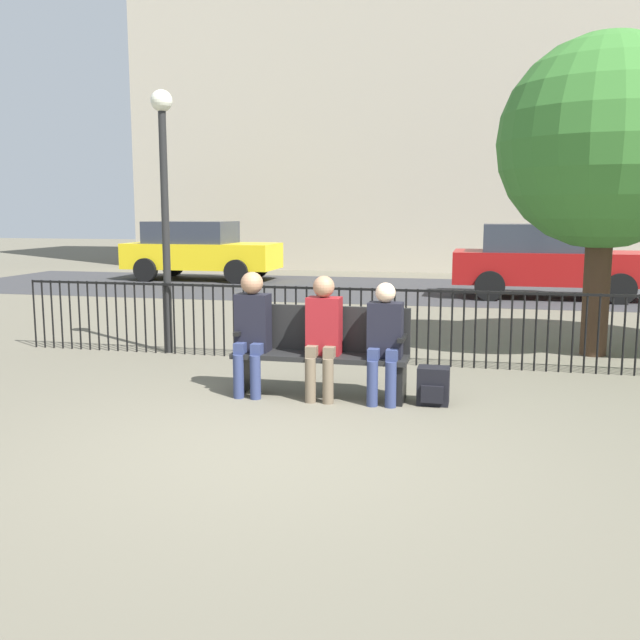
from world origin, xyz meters
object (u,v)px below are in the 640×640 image
object	(u,v)px
seated_person_0	(252,326)
backpack	(433,386)
seated_person_1	(323,330)
lamp_post	(164,180)
tree_0	(605,144)
parked_car_0	(547,260)
parked_car_1	(199,249)
park_bench	(322,348)
seated_person_2	(385,336)

from	to	relation	value
seated_person_0	backpack	xyz separation A→B (m)	(1.86, 0.03, -0.54)
seated_person_1	lamp_post	size ratio (longest dim) A/B	0.36
tree_0	lamp_post	distance (m)	5.69
backpack	parked_car_0	distance (m)	9.66
backpack	parked_car_1	distance (m)	13.81
lamp_post	parked_car_0	bearing A→B (deg)	54.45
park_bench	seated_person_0	xyz separation A→B (m)	(-0.71, -0.13, 0.23)
seated_person_0	backpack	distance (m)	1.94
park_bench	parked_car_0	world-z (taller)	parked_car_0
seated_person_0	lamp_post	distance (m)	3.04
seated_person_2	lamp_post	distance (m)	4.03
lamp_post	parked_car_0	world-z (taller)	lamp_post
seated_person_1	seated_person_2	distance (m)	0.62
seated_person_1	backpack	size ratio (longest dim) A/B	3.36
park_bench	seated_person_0	world-z (taller)	seated_person_0
seated_person_2	backpack	distance (m)	0.69
seated_person_1	parked_car_0	world-z (taller)	parked_car_0
tree_0	parked_car_0	xyz separation A→B (m)	(-0.11, 6.51, -1.89)
seated_person_1	lamp_post	xyz separation A→B (m)	(-2.56, 1.88, 1.59)
backpack	parked_car_0	size ratio (longest dim) A/B	0.09
parked_car_0	seated_person_1	bearing A→B (deg)	-106.94
seated_person_2	tree_0	size ratio (longest dim) A/B	0.29
seated_person_1	seated_person_2	size ratio (longest dim) A/B	1.05
seated_person_0	tree_0	bearing A→B (deg)	38.51
seated_person_0	tree_0	xyz separation A→B (m)	(3.75, 2.99, 2.01)
seated_person_1	tree_0	xyz separation A→B (m)	(3.00, 2.99, 2.03)
lamp_post	parked_car_1	bearing A→B (deg)	110.29
seated_person_1	seated_person_2	world-z (taller)	seated_person_1
park_bench	parked_car_1	size ratio (longest dim) A/B	0.43
park_bench	tree_0	bearing A→B (deg)	43.23
seated_person_0	seated_person_2	bearing A→B (deg)	-0.17
lamp_post	parked_car_0	xyz separation A→B (m)	(5.45, 7.63, -1.45)
seated_person_1	park_bench	bearing A→B (deg)	108.69
seated_person_2	parked_car_1	bearing A→B (deg)	120.17
seated_person_1	parked_car_1	bearing A→B (deg)	117.86
seated_person_0	seated_person_1	distance (m)	0.75
tree_0	seated_person_2	bearing A→B (deg)	-128.50
lamp_post	backpack	bearing A→B (deg)	-26.74
tree_0	parked_car_1	xyz separation A→B (m)	(-9.20, 8.75, -1.89)
seated_person_1	tree_0	distance (m)	4.70
tree_0	parked_car_1	world-z (taller)	tree_0
park_bench	backpack	size ratio (longest dim) A/B	4.81
parked_car_0	parked_car_1	size ratio (longest dim) A/B	1.00
parked_car_1	seated_person_0	bearing A→B (deg)	-65.09
backpack	seated_person_1	bearing A→B (deg)	-178.44
seated_person_1	lamp_post	world-z (taller)	lamp_post
park_bench	backpack	xyz separation A→B (m)	(1.15, -0.10, -0.31)
park_bench	seated_person_2	xyz separation A→B (m)	(0.66, -0.13, 0.17)
lamp_post	seated_person_1	bearing A→B (deg)	-36.27
backpack	park_bench	bearing A→B (deg)	175.20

